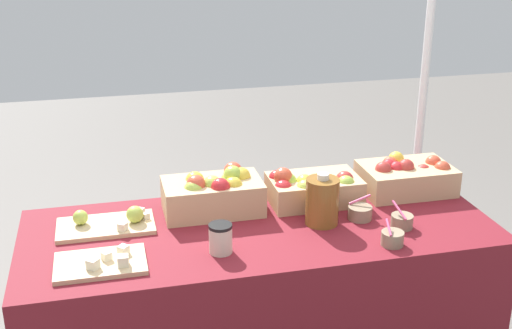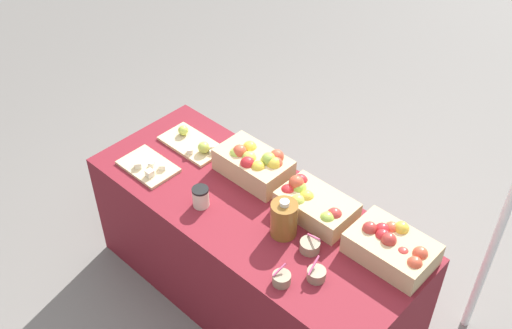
{
  "view_description": "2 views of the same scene",
  "coord_description": "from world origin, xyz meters",
  "px_view_note": "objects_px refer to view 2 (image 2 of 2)",
  "views": [
    {
      "loc": [
        -0.58,
        -2.35,
        1.94
      ],
      "look_at": [
        -0.02,
        -0.02,
        1.02
      ],
      "focal_mm": 46.61,
      "sensor_mm": 36.0,
      "label": 1
    },
    {
      "loc": [
        1.58,
        -1.65,
        2.96
      ],
      "look_at": [
        0.02,
        0.01,
        1.02
      ],
      "focal_mm": 42.39,
      "sensor_mm": 36.0,
      "label": 2
    }
  ],
  "objects_px": {
    "apple_crate_right": "(255,164)",
    "cutting_board_back": "(193,143)",
    "apple_crate_middle": "(313,203)",
    "sample_bowl_far": "(282,279)",
    "cutting_board_front": "(148,167)",
    "apple_crate_left": "(392,247)",
    "sample_bowl_mid": "(310,246)",
    "cider_jug": "(284,219)",
    "coffee_cup": "(201,197)",
    "sample_bowl_near": "(316,274)"
  },
  "relations": [
    {
      "from": "apple_crate_right",
      "to": "cider_jug",
      "type": "height_order",
      "value": "cider_jug"
    },
    {
      "from": "apple_crate_right",
      "to": "sample_bowl_near",
      "type": "distance_m",
      "value": 0.78
    },
    {
      "from": "apple_crate_right",
      "to": "sample_bowl_near",
      "type": "bearing_deg",
      "value": -25.14
    },
    {
      "from": "apple_crate_middle",
      "to": "apple_crate_right",
      "type": "xyz_separation_m",
      "value": [
        -0.42,
        0.01,
        0.02
      ]
    },
    {
      "from": "apple_crate_middle",
      "to": "apple_crate_right",
      "type": "height_order",
      "value": "apple_crate_right"
    },
    {
      "from": "sample_bowl_mid",
      "to": "sample_bowl_far",
      "type": "bearing_deg",
      "value": -82.29
    },
    {
      "from": "apple_crate_middle",
      "to": "apple_crate_left",
      "type": "bearing_deg",
      "value": 2.99
    },
    {
      "from": "apple_crate_middle",
      "to": "cider_jug",
      "type": "height_order",
      "value": "cider_jug"
    },
    {
      "from": "apple_crate_middle",
      "to": "cutting_board_front",
      "type": "xyz_separation_m",
      "value": [
        -0.9,
        -0.35,
        -0.06
      ]
    },
    {
      "from": "apple_crate_left",
      "to": "cutting_board_back",
      "type": "height_order",
      "value": "apple_crate_left"
    },
    {
      "from": "sample_bowl_near",
      "to": "coffee_cup",
      "type": "height_order",
      "value": "coffee_cup"
    },
    {
      "from": "cutting_board_front",
      "to": "sample_bowl_mid",
      "type": "distance_m",
      "value": 1.06
    },
    {
      "from": "sample_bowl_mid",
      "to": "coffee_cup",
      "type": "height_order",
      "value": "coffee_cup"
    },
    {
      "from": "apple_crate_middle",
      "to": "cider_jug",
      "type": "bearing_deg",
      "value": -95.0
    },
    {
      "from": "sample_bowl_near",
      "to": "coffee_cup",
      "type": "bearing_deg",
      "value": -177.48
    },
    {
      "from": "cutting_board_front",
      "to": "sample_bowl_near",
      "type": "bearing_deg",
      "value": 1.68
    },
    {
      "from": "sample_bowl_near",
      "to": "sample_bowl_far",
      "type": "height_order",
      "value": "sample_bowl_near"
    },
    {
      "from": "apple_crate_left",
      "to": "sample_bowl_far",
      "type": "bearing_deg",
      "value": -120.4
    },
    {
      "from": "apple_crate_middle",
      "to": "sample_bowl_near",
      "type": "relative_size",
      "value": 3.71
    },
    {
      "from": "cutting_board_back",
      "to": "coffee_cup",
      "type": "distance_m",
      "value": 0.5
    },
    {
      "from": "cutting_board_front",
      "to": "cider_jug",
      "type": "xyz_separation_m",
      "value": [
        0.88,
        0.15,
        0.09
      ]
    },
    {
      "from": "apple_crate_right",
      "to": "cutting_board_front",
      "type": "height_order",
      "value": "apple_crate_right"
    },
    {
      "from": "apple_crate_right",
      "to": "sample_bowl_near",
      "type": "height_order",
      "value": "apple_crate_right"
    },
    {
      "from": "apple_crate_right",
      "to": "cutting_board_back",
      "type": "bearing_deg",
      "value": -172.86
    },
    {
      "from": "sample_bowl_far",
      "to": "apple_crate_middle",
      "type": "bearing_deg",
      "value": 112.16
    },
    {
      "from": "apple_crate_left",
      "to": "sample_bowl_mid",
      "type": "xyz_separation_m",
      "value": [
        -0.31,
        -0.23,
        -0.04
      ]
    },
    {
      "from": "sample_bowl_mid",
      "to": "apple_crate_left",
      "type": "bearing_deg",
      "value": 36.3
    },
    {
      "from": "sample_bowl_mid",
      "to": "coffee_cup",
      "type": "distance_m",
      "value": 0.63
    },
    {
      "from": "apple_crate_left",
      "to": "sample_bowl_far",
      "type": "xyz_separation_m",
      "value": [
        -0.28,
        -0.47,
        -0.04
      ]
    },
    {
      "from": "apple_crate_left",
      "to": "apple_crate_middle",
      "type": "xyz_separation_m",
      "value": [
        -0.46,
        -0.02,
        -0.0
      ]
    },
    {
      "from": "cutting_board_back",
      "to": "cider_jug",
      "type": "relative_size",
      "value": 1.78
    },
    {
      "from": "apple_crate_left",
      "to": "apple_crate_right",
      "type": "height_order",
      "value": "apple_crate_right"
    },
    {
      "from": "coffee_cup",
      "to": "apple_crate_right",
      "type": "bearing_deg",
      "value": 82.91
    },
    {
      "from": "apple_crate_left",
      "to": "sample_bowl_near",
      "type": "height_order",
      "value": "apple_crate_left"
    },
    {
      "from": "cutting_board_back",
      "to": "sample_bowl_mid",
      "type": "xyz_separation_m",
      "value": [
        1.01,
        -0.16,
        0.01
      ]
    },
    {
      "from": "apple_crate_right",
      "to": "cutting_board_back",
      "type": "distance_m",
      "value": 0.45
    },
    {
      "from": "cider_jug",
      "to": "apple_crate_middle",
      "type": "bearing_deg",
      "value": 85.0
    },
    {
      "from": "sample_bowl_mid",
      "to": "cutting_board_back",
      "type": "bearing_deg",
      "value": 171.14
    },
    {
      "from": "apple_crate_middle",
      "to": "sample_bowl_mid",
      "type": "bearing_deg",
      "value": -53.74
    },
    {
      "from": "cutting_board_front",
      "to": "sample_bowl_far",
      "type": "distance_m",
      "value": 1.09
    },
    {
      "from": "cutting_board_front",
      "to": "coffee_cup",
      "type": "distance_m",
      "value": 0.44
    },
    {
      "from": "cutting_board_front",
      "to": "sample_bowl_near",
      "type": "relative_size",
      "value": 3.09
    },
    {
      "from": "apple_crate_middle",
      "to": "apple_crate_right",
      "type": "bearing_deg",
      "value": 178.75
    },
    {
      "from": "apple_crate_left",
      "to": "sample_bowl_mid",
      "type": "relative_size",
      "value": 3.9
    },
    {
      "from": "sample_bowl_near",
      "to": "sample_bowl_far",
      "type": "bearing_deg",
      "value": -127.75
    },
    {
      "from": "apple_crate_right",
      "to": "cutting_board_back",
      "type": "relative_size",
      "value": 1.07
    },
    {
      "from": "cutting_board_front",
      "to": "sample_bowl_mid",
      "type": "bearing_deg",
      "value": 8.17
    },
    {
      "from": "apple_crate_left",
      "to": "apple_crate_right",
      "type": "distance_m",
      "value": 0.88
    },
    {
      "from": "sample_bowl_mid",
      "to": "sample_bowl_far",
      "type": "height_order",
      "value": "sample_bowl_mid"
    },
    {
      "from": "apple_crate_right",
      "to": "coffee_cup",
      "type": "relative_size",
      "value": 3.61
    }
  ]
}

